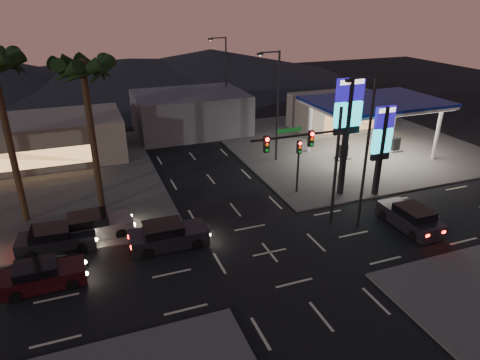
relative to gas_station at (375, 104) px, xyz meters
name	(u,v)px	position (x,y,z in m)	size (l,w,h in m)	color
ground	(270,252)	(-16.00, -12.00, -5.08)	(140.00, 140.00, 0.00)	black
corner_lot_ne	(345,143)	(0.00, 4.00, -5.02)	(24.00, 24.00, 0.12)	#47443F
corner_lot_nw	(6,188)	(-32.00, 4.00, -5.02)	(24.00, 24.00, 0.12)	#47443F
gas_station	(375,104)	(0.00, 0.00, 0.00)	(12.20, 8.20, 5.47)	silver
convenience_store	(337,112)	(2.00, 9.00, -3.08)	(10.00, 6.00, 4.00)	#726B5B
pylon_sign_tall	(348,114)	(-7.50, -6.50, 1.31)	(2.20, 0.35, 9.00)	black
pylon_sign_short	(382,138)	(-5.00, -7.50, -0.42)	(1.60, 0.35, 7.00)	black
traffic_signal_mast	(314,153)	(-12.24, -10.01, 0.15)	(6.10, 0.39, 8.00)	black
pedestal_signal	(299,158)	(-10.50, -5.02, -2.16)	(0.32, 0.39, 4.30)	black
streetlight_near	(365,145)	(-9.21, -11.00, 0.64)	(2.14, 0.25, 10.00)	black
streetlight_mid	(276,101)	(-9.21, 2.00, 0.64)	(2.14, 0.25, 10.00)	black
streetlight_far	(225,75)	(-9.21, 16.00, 0.64)	(2.14, 0.25, 10.00)	black
palm_a	(84,78)	(-25.00, -2.50, 4.35)	(4.41, 4.41, 10.86)	black
building_far_west	(33,140)	(-30.00, 10.00, -3.08)	(16.00, 8.00, 4.00)	#726B5B
building_far_mid	(190,113)	(-14.00, 14.00, -2.88)	(12.00, 9.00, 4.40)	#4C4C51
hill_right	(211,63)	(-1.00, 48.00, -2.58)	(50.00, 50.00, 5.00)	black
hill_center	(131,70)	(-16.00, 48.00, -3.08)	(60.00, 60.00, 4.00)	black
car_lane_a_front	(168,236)	(-21.57, -9.09, -4.35)	(4.88, 2.11, 1.58)	black
car_lane_a_mid	(42,276)	(-28.63, -10.67, -4.42)	(4.41, 1.92, 1.42)	black
car_lane_b_front	(93,226)	(-25.78, -6.25, -4.34)	(4.93, 2.19, 1.59)	#525254
car_lane_b_mid	(56,239)	(-27.99, -7.04, -4.38)	(4.74, 2.24, 1.51)	black
suv_station	(411,218)	(-6.00, -12.54, -4.36)	(2.06, 4.68, 1.55)	black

